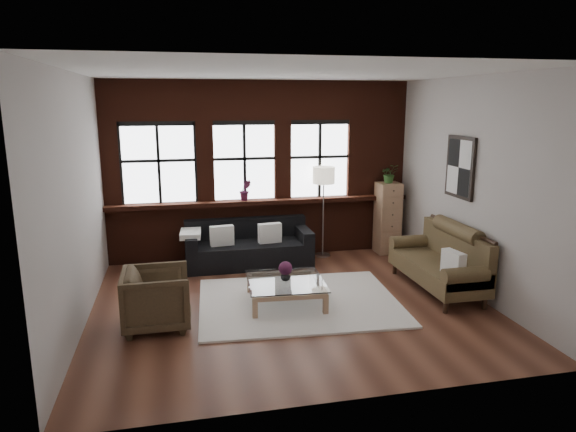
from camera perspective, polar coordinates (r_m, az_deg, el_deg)
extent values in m
plane|color=#522B1E|center=(7.45, 0.24, -9.70)|extent=(5.50, 5.50, 0.00)
plane|color=white|center=(6.90, 0.26, 15.70)|extent=(5.50, 5.50, 0.00)
plane|color=#B4ADA7|center=(9.43, -3.08, 5.11)|extent=(5.50, 0.00, 5.50)
plane|color=#B4ADA7|center=(4.65, 6.99, -2.79)|extent=(5.50, 0.00, 5.50)
plane|color=#B4ADA7|center=(6.95, -22.47, 1.47)|extent=(0.00, 5.00, 5.00)
plane|color=#B4ADA7|center=(8.05, 19.74, 3.10)|extent=(0.00, 5.00, 5.00)
cube|color=#431A0F|center=(9.37, -2.89, 1.60)|extent=(5.50, 0.30, 0.08)
cube|color=silver|center=(7.48, 1.19, -9.48)|extent=(2.95, 2.39, 0.03)
cube|color=white|center=(8.85, -7.35, -2.18)|extent=(0.41, 0.19, 0.34)
cube|color=white|center=(8.95, -2.04, -1.90)|extent=(0.41, 0.19, 0.34)
cube|color=white|center=(7.56, 17.89, -4.99)|extent=(0.20, 0.40, 0.34)
imported|color=#403220|center=(6.80, -14.37, -8.87)|extent=(0.85, 0.83, 0.77)
imported|color=#B2B2B2|center=(7.29, -0.28, -6.65)|extent=(0.17, 0.17, 0.14)
sphere|color=#561D3F|center=(7.26, -0.28, -5.82)|extent=(0.19, 0.19, 0.19)
cube|color=#9F7656|center=(9.89, 11.00, -0.22)|extent=(0.41, 0.41, 1.34)
imported|color=#2D5923|center=(9.74, 11.21, 4.64)|extent=(0.33, 0.30, 0.35)
imported|color=#561D3F|center=(9.26, -4.77, 2.88)|extent=(0.22, 0.18, 0.38)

